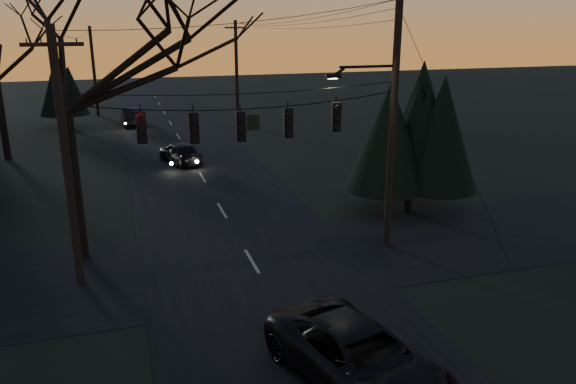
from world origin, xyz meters
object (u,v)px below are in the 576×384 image
object	(u,v)px
evergreen_right	(414,114)
sedan_oncoming_a	(180,153)
utility_pole_far_r	(238,124)
sedan_oncoming_b	(132,117)
utility_pole_right	(386,245)
suv_near	(360,358)
utility_pole_far_l	(98,116)
utility_pole_left	(81,283)
bare_tree_left	(58,47)

from	to	relation	value
evergreen_right	sedan_oncoming_a	size ratio (longest dim) A/B	1.98
utility_pole_far_r	sedan_oncoming_a	world-z (taller)	utility_pole_far_r
sedan_oncoming_a	sedan_oncoming_b	xyz separation A→B (m)	(-2.38, 14.32, 0.03)
utility_pole_right	suv_near	distance (m)	9.24
utility_pole_right	utility_pole_far_l	xyz separation A→B (m)	(-11.50, 36.00, 0.00)
utility_pole_left	suv_near	size ratio (longest dim) A/B	1.55
utility_pole_left	utility_pole_far_l	bearing A→B (deg)	90.00
utility_pole_left	sedan_oncoming_b	bearing A→B (deg)	84.63
utility_pole_right	suv_near	size ratio (longest dim) A/B	1.82
utility_pole_left	sedan_oncoming_b	xyz separation A→B (m)	(2.82, 29.97, 0.71)
utility_pole_left	sedan_oncoming_a	size ratio (longest dim) A/B	2.11
utility_pole_right	evergreen_right	bearing A→B (deg)	50.46
utility_pole_left	suv_near	distance (m)	10.47
utility_pole_far_r	evergreen_right	distance (m)	25.24
bare_tree_left	evergreen_right	bearing A→B (deg)	4.66
utility_pole_far_l	evergreen_right	distance (m)	35.94
utility_pole_far_l	sedan_oncoming_b	distance (m)	6.69
utility_pole_right	utility_pole_far_r	distance (m)	28.00
utility_pole_left	evergreen_right	world-z (taller)	evergreen_right
utility_pole_left	sedan_oncoming_a	distance (m)	16.50
utility_pole_far_r	sedan_oncoming_b	bearing A→B (deg)	167.19
utility_pole_far_r	bare_tree_left	xyz separation A→B (m)	(-11.51, -25.83, 7.72)
sedan_oncoming_a	utility_pole_far_r	bearing A→B (deg)	-131.56
utility_pole_far_r	sedan_oncoming_b	size ratio (longest dim) A/B	1.96
utility_pole_right	bare_tree_left	distance (m)	14.03
utility_pole_far_r	evergreen_right	bearing A→B (deg)	-83.64
utility_pole_far_r	suv_near	bearing A→B (deg)	-97.45
sedan_oncoming_b	bare_tree_left	bearing A→B (deg)	80.41
utility_pole_far_r	sedan_oncoming_a	size ratio (longest dim) A/B	2.11
utility_pole_far_l	suv_near	distance (m)	44.45
utility_pole_far_r	sedan_oncoming_a	xyz separation A→B (m)	(-6.30, -12.35, 0.69)
evergreen_right	suv_near	bearing A→B (deg)	-123.50
suv_near	sedan_oncoming_b	distance (m)	38.11
utility_pole_right	sedan_oncoming_b	size ratio (longest dim) A/B	2.30
bare_tree_left	utility_pole_left	bearing A→B (deg)	-89.77
bare_tree_left	sedan_oncoming_b	world-z (taller)	bare_tree_left
utility_pole_far_r	sedan_oncoming_a	bearing A→B (deg)	-117.03
utility_pole_left	suv_near	world-z (taller)	utility_pole_left
utility_pole_right	utility_pole_left	distance (m)	11.50
suv_near	evergreen_right	bearing A→B (deg)	40.35
suv_near	sedan_oncoming_a	distance (m)	23.63
evergreen_right	sedan_oncoming_b	world-z (taller)	evergreen_right
sedan_oncoming_a	sedan_oncoming_b	bearing A→B (deg)	-95.10
utility_pole_far_l	evergreen_right	bearing A→B (deg)	-66.43
utility_pole_left	sedan_oncoming_a	bearing A→B (deg)	71.62
utility_pole_far_r	utility_pole_far_l	distance (m)	14.01
utility_pole_left	evergreen_right	distance (m)	15.34
utility_pole_right	utility_pole_far_r	size ratio (longest dim) A/B	1.18
utility_pole_right	suv_near	xyz separation A→B (m)	(-4.70, -7.92, 0.76)
utility_pole_far_l	bare_tree_left	distance (m)	34.70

